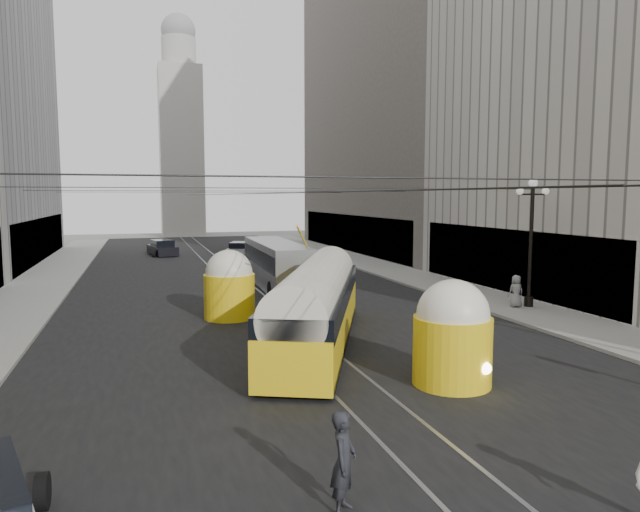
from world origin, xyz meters
TOP-DOWN VIEW (x-y plane):
  - road at (0.00, 32.50)m, footprint 20.00×85.00m
  - sidewalk_left at (-12.00, 36.00)m, footprint 4.00×72.00m
  - sidewalk_right at (12.00, 36.00)m, footprint 4.00×72.00m
  - rail_left at (-0.75, 32.50)m, footprint 0.12×85.00m
  - rail_right at (0.75, 32.50)m, footprint 0.12×85.00m
  - building_right_far at (20.00, 48.00)m, footprint 12.60×32.60m
  - distant_tower at (0.00, 80.00)m, footprint 6.00×6.00m
  - lamppost_right_mid at (12.60, 18.00)m, footprint 1.86×0.44m
  - catenary at (0.12, 31.49)m, footprint 25.00×72.00m
  - streetcar at (0.45, 14.68)m, footprint 7.34×13.80m
  - city_bus at (2.14, 28.76)m, footprint 2.62×11.11m
  - sedan_white_far at (2.92, 47.38)m, footprint 3.22×4.68m
  - sedan_dark_far at (-3.98, 50.73)m, footprint 2.88×5.01m
  - pedestrian_crossing_a at (-2.52, 3.39)m, footprint 0.74×0.82m
  - pedestrian_sidewalk_right at (11.87, 18.05)m, footprint 0.81×0.52m

SIDE VIEW (x-z plane):
  - road at x=0.00m, z-range -0.01..0.01m
  - rail_left at x=-0.75m, z-range -0.02..0.02m
  - rail_right at x=0.75m, z-range -0.02..0.02m
  - sidewalk_left at x=-12.00m, z-range 0.00..0.15m
  - sidewalk_right at x=12.00m, z-range 0.00..0.15m
  - sedan_white_far at x=2.92m, z-range -0.06..1.30m
  - sedan_dark_far at x=-3.98m, z-range -0.07..1.42m
  - pedestrian_crossing_a at x=-2.52m, z-range 0.00..1.87m
  - pedestrian_sidewalk_right at x=11.87m, z-range 0.15..1.76m
  - city_bus at x=2.14m, z-range 0.13..2.94m
  - streetcar at x=0.45m, z-range -0.04..3.21m
  - lamppost_right_mid at x=12.60m, z-range 0.56..6.93m
  - catenary at x=0.12m, z-range 5.77..6.00m
  - distant_tower at x=0.00m, z-range -0.71..30.65m
  - building_right_far at x=20.00m, z-range 0.01..32.61m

